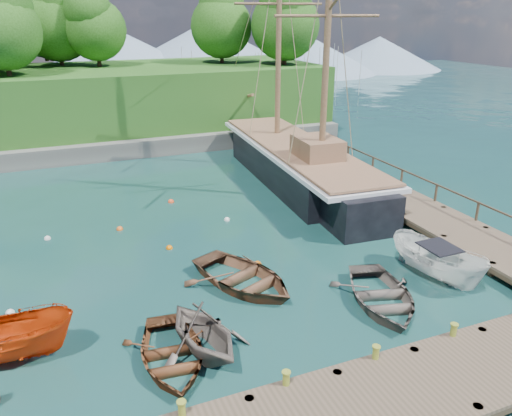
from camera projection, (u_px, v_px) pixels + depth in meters
The scene contains 22 objects.
ground at pixel (252, 304), 19.02m from camera, with size 160.00×160.00×0.00m, color #133A35.
dock_near at pixel (404, 393), 13.98m from camera, with size 20.00×3.20×1.10m.
dock_east at pixel (390, 196), 28.96m from camera, with size 3.20×24.00×1.10m.
bollard_1 at pixel (286, 401), 14.28m from camera, with size 0.26×0.26×0.45m, color olive.
bollard_2 at pixel (373, 374), 15.34m from camera, with size 0.26×0.26×0.45m, color olive.
bollard_3 at pixel (450, 351), 16.40m from camera, with size 0.26×0.26×0.45m, color olive.
rowboat_0 at pixel (172, 362), 15.88m from camera, with size 2.98×4.18×0.86m, color #57311A.
rowboat_1 at pixel (204, 352), 16.33m from camera, with size 3.12×3.61×1.90m, color #6C6057.
rowboat_2 at pixel (243, 286), 20.28m from camera, with size 3.56×4.98×1.03m, color brown.
rowboat_3 at pixel (381, 304), 19.03m from camera, with size 3.30×4.63×0.96m, color #574E47.
motorboat_orange at pixel (4, 361), 15.92m from camera, with size 1.74×4.62×1.79m, color #C7380A.
cabin_boat_white at pixel (435, 277), 20.93m from camera, with size 1.71×4.54×1.75m, color white.
schooner at pixel (297, 166), 32.52m from camera, with size 5.85×25.84×18.62m.
mooring_buoy_0 at pixel (10, 314), 18.41m from camera, with size 0.34×0.34×0.34m, color silver.
mooring_buoy_1 at pixel (169, 249), 23.49m from camera, with size 0.31×0.31×0.31m, color #EA6900.
mooring_buoy_2 at pixel (202, 265), 21.99m from camera, with size 0.29×0.29×0.29m, color red.
mooring_buoy_3 at pixel (227, 220), 26.68m from camera, with size 0.31×0.31×0.31m, color white.
mooring_buoy_4 at pixel (120, 230), 25.53m from camera, with size 0.34×0.34×0.34m, color orange.
mooring_buoy_5 at pixel (171, 202), 29.20m from camera, with size 0.36×0.36×0.36m, color #F74C1F.
mooring_buoy_6 at pixel (48, 239), 24.46m from camera, with size 0.32×0.32×0.32m, color silver.
mooring_buoy_7 at pixel (257, 265), 21.96m from camera, with size 0.35×0.35×0.35m, color #DF6407.
distant_ridge at pixel (113, 53), 79.19m from camera, with size 117.00×40.00×10.00m.
Camera 1 is at (-6.07, -15.19, 10.38)m, focal length 35.00 mm.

